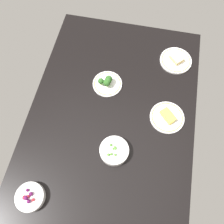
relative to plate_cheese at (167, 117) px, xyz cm
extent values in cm
cube|color=black|center=(-3.58, 31.41, -3.12)|extent=(138.53, 95.24, 4.00)
cylinder|color=white|center=(0.00, 0.00, -0.55)|extent=(19.65, 19.65, 1.16)
torus|color=gold|center=(0.00, 0.00, 0.03)|extent=(17.79, 17.79, 0.50)
cube|color=#F2D14C|center=(0.00, 0.00, 1.70)|extent=(9.74, 9.63, 3.33)
cylinder|color=white|center=(-25.49, 25.74, 1.06)|extent=(15.48, 15.48, 4.37)
torus|color=white|center=(-25.49, 25.74, 3.25)|extent=(15.66, 15.66, 0.80)
sphere|color=#599E38|center=(-28.10, 24.73, 3.91)|extent=(1.32, 1.32, 1.32)
sphere|color=#599E38|center=(-28.73, 28.25, 3.95)|extent=(1.40, 1.40, 1.40)
sphere|color=#599E38|center=(-24.16, 25.75, 3.88)|extent=(1.27, 1.27, 1.27)
sphere|color=#599E38|center=(-25.17, 26.41, 3.76)|extent=(1.03, 1.03, 1.03)
sphere|color=#599E38|center=(-24.81, 25.33, 3.95)|extent=(1.41, 1.41, 1.41)
sphere|color=#599E38|center=(-28.12, 26.81, 3.93)|extent=(1.36, 1.36, 1.36)
sphere|color=#599E38|center=(-23.44, 28.01, 3.95)|extent=(1.40, 1.40, 1.40)
cylinder|color=white|center=(14.82, 38.04, -0.62)|extent=(17.89, 17.89, 1.02)
torus|color=gold|center=(14.82, 38.04, -0.11)|extent=(16.25, 16.25, 0.50)
cylinder|color=#9EBC72|center=(15.98, 37.35, 0.83)|extent=(1.52, 1.52, 1.88)
sphere|color=#2D6023|center=(15.98, 37.35, 3.40)|extent=(4.33, 4.33, 4.33)
cylinder|color=#9EBC72|center=(13.15, 37.98, 1.01)|extent=(1.52, 1.52, 2.24)
sphere|color=#2D6023|center=(13.15, 37.98, 3.76)|extent=(4.35, 4.35, 4.35)
cylinder|color=#9EBC72|center=(14.49, 37.44, 1.20)|extent=(1.42, 1.42, 2.62)
sphere|color=#2D6023|center=(14.49, 37.44, 4.03)|extent=(4.04, 4.04, 4.04)
cylinder|color=#9EBC72|center=(13.39, 41.59, 1.24)|extent=(1.23, 1.23, 2.70)
sphere|color=#2D6023|center=(13.39, 41.59, 3.91)|extent=(3.51, 3.51, 3.51)
cylinder|color=white|center=(40.33, -1.31, -0.45)|extent=(20.12, 20.12, 1.35)
torus|color=gold|center=(40.33, -1.31, 0.22)|extent=(18.20, 18.20, 0.50)
cube|color=beige|center=(40.33, -1.31, 0.82)|extent=(9.69, 9.67, 1.20)
cube|color=#E5B24C|center=(40.33, -1.31, 1.82)|extent=(9.69, 9.67, 0.80)
cube|color=beige|center=(40.33, -1.31, 2.82)|extent=(9.69, 9.67, 1.20)
cylinder|color=white|center=(-56.18, 61.67, 0.72)|extent=(14.05, 14.05, 3.68)
torus|color=white|center=(-56.18, 61.67, 2.56)|extent=(14.29, 14.29, 0.80)
sphere|color=#B2232D|center=(-57.21, 63.66, 3.38)|extent=(1.64, 1.64, 1.64)
sphere|color=#B2232D|center=(-56.14, 62.03, 3.29)|extent=(1.47, 1.47, 1.47)
sphere|color=#59144C|center=(-54.81, 60.98, 3.56)|extent=(2.01, 2.01, 2.01)
sphere|color=#59144C|center=(-56.97, 62.65, 3.63)|extent=(2.15, 2.15, 2.15)
sphere|color=maroon|center=(-56.79, 63.71, 3.40)|extent=(1.68, 1.68, 1.68)
sphere|color=#59144C|center=(-53.45, 63.30, 3.34)|extent=(1.55, 1.55, 1.55)
sphere|color=#59144C|center=(-58.21, 60.91, 3.53)|extent=(1.94, 1.94, 1.94)
sphere|color=#B2232D|center=(-57.09, 59.16, 3.29)|extent=(1.46, 1.46, 1.46)
camera|label=1|loc=(-53.74, 21.20, 119.24)|focal=36.24mm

